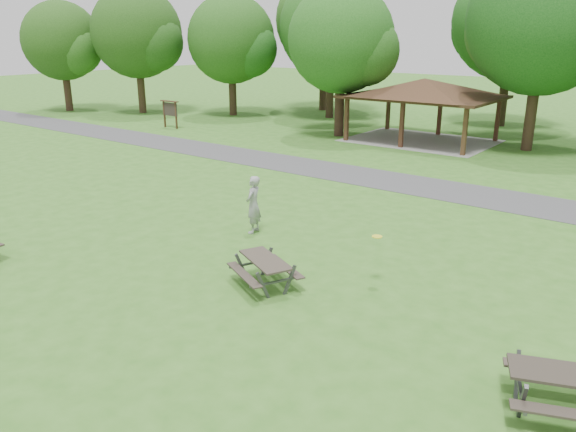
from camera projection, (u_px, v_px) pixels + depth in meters
The scene contains 16 objects.
ground at pixel (160, 297), 14.11m from camera, with size 160.00×160.00×0.00m, color #32691E.
asphalt_path at pixel (408, 184), 24.69m from camera, with size 120.00×3.20×0.02m, color #3F3F41.
pavilion at pixel (424, 90), 33.61m from camera, with size 8.60×7.01×3.76m.
notice_board at pixel (170, 109), 38.85m from camera, with size 1.60×0.30×1.88m.
tree_row_a at pixel (138, 35), 44.95m from camera, with size 7.56×7.20×9.97m.
tree_row_b at pixel (232, 42), 43.71m from camera, with size 7.14×6.80×9.28m.
tree_row_c at pixel (332, 30), 42.04m from camera, with size 8.19×7.80×10.67m.
tree_row_d at pixel (343, 43), 34.49m from camera, with size 6.93×6.60×9.27m.
tree_row_e at pixel (545, 24), 29.71m from camera, with size 8.40×8.00×11.02m.
tree_deep_a at pixel (325, 23), 46.23m from camera, with size 8.40×8.00×11.38m.
tree_deep_b at pixel (513, 24), 38.03m from camera, with size 8.40×8.00×11.13m.
tree_flank_left at pixel (63, 43), 46.34m from camera, with size 6.72×6.40×8.93m.
picnic_table_middle at pixel (265, 266), 14.56m from camera, with size 2.23×2.06×0.78m.
picnic_table_far at pixel (569, 383), 9.55m from camera, with size 2.43×2.21×0.86m.
frisbee_in_flight at pixel (377, 237), 14.43m from camera, with size 0.34×0.34×0.02m.
frisbee_thrower at pixel (253, 205), 18.40m from camera, with size 0.70×0.46×1.92m, color gray.
Camera 1 is at (10.32, -8.21, 6.31)m, focal length 35.00 mm.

